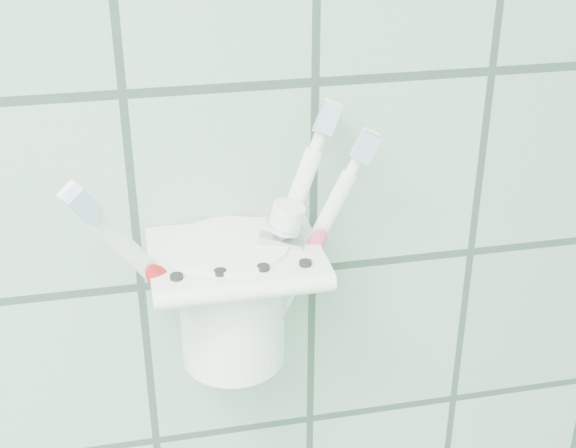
# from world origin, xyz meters

# --- Properties ---
(holder_bracket) EXTENTS (0.13, 0.10, 0.04)m
(holder_bracket) POSITION_xyz_m (0.64, 1.15, 1.30)
(holder_bracket) COLOR white
(holder_bracket) RESTS_ON wall_back
(cup) EXTENTS (0.09, 0.09, 0.10)m
(cup) POSITION_xyz_m (0.64, 1.16, 1.26)
(cup) COLOR white
(cup) RESTS_ON holder_bracket
(toothbrush_pink) EXTENTS (0.10, 0.07, 0.20)m
(toothbrush_pink) POSITION_xyz_m (0.64, 1.16, 1.32)
(toothbrush_pink) COLOR white
(toothbrush_pink) RESTS_ON cup
(toothbrush_blue) EXTENTS (0.09, 0.05, 0.21)m
(toothbrush_blue) POSITION_xyz_m (0.64, 1.13, 1.32)
(toothbrush_blue) COLOR white
(toothbrush_blue) RESTS_ON cup
(toothbrush_orange) EXTENTS (0.08, 0.02, 0.19)m
(toothbrush_orange) POSITION_xyz_m (0.66, 1.15, 1.31)
(toothbrush_orange) COLOR white
(toothbrush_orange) RESTS_ON cup
(toothpaste_tube) EXTENTS (0.06, 0.04, 0.14)m
(toothpaste_tube) POSITION_xyz_m (0.66, 1.15, 1.29)
(toothpaste_tube) COLOR silver
(toothpaste_tube) RESTS_ON cup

